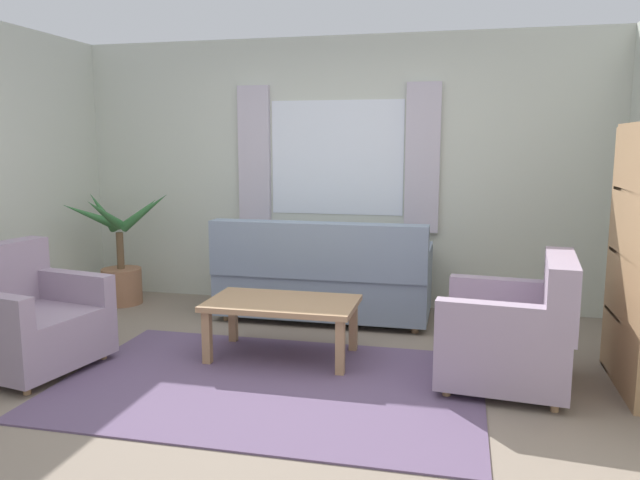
# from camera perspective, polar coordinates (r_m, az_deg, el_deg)

# --- Properties ---
(ground_plane) EXTENTS (6.24, 6.24, 0.00)m
(ground_plane) POSITION_cam_1_polar(r_m,az_deg,el_deg) (4.20, -4.66, -13.28)
(ground_plane) COLOR gray
(wall_back) EXTENTS (5.32, 0.12, 2.60)m
(wall_back) POSITION_cam_1_polar(r_m,az_deg,el_deg) (6.09, 1.65, 6.23)
(wall_back) COLOR beige
(wall_back) RESTS_ON ground_plane
(window_with_curtains) EXTENTS (1.98, 0.07, 1.40)m
(window_with_curtains) POSITION_cam_1_polar(r_m,az_deg,el_deg) (6.00, 1.50, 7.62)
(window_with_curtains) COLOR white
(area_rug) EXTENTS (2.77, 1.81, 0.01)m
(area_rug) POSITION_cam_1_polar(r_m,az_deg,el_deg) (4.20, -4.66, -13.20)
(area_rug) COLOR #604C6B
(area_rug) RESTS_ON ground_plane
(couch) EXTENTS (1.90, 0.82, 0.92)m
(couch) POSITION_cam_1_polar(r_m,az_deg,el_deg) (5.58, 0.30, -3.69)
(couch) COLOR gray
(couch) RESTS_ON ground_plane
(armchair_left) EXTENTS (0.96, 0.98, 0.88)m
(armchair_left) POSITION_cam_1_polar(r_m,az_deg,el_deg) (4.85, -25.76, -6.70)
(armchair_left) COLOR #998499
(armchair_left) RESTS_ON ground_plane
(armchair_right) EXTENTS (0.90, 0.92, 0.88)m
(armchair_right) POSITION_cam_1_polar(r_m,az_deg,el_deg) (4.27, 17.56, -8.27)
(armchair_right) COLOR #998499
(armchair_right) RESTS_ON ground_plane
(coffee_table) EXTENTS (1.10, 0.64, 0.44)m
(coffee_table) POSITION_cam_1_polar(r_m,az_deg,el_deg) (4.58, -3.53, -6.32)
(coffee_table) COLOR #A87F56
(coffee_table) RESTS_ON ground_plane
(potted_plant) EXTENTS (1.13, 1.07, 1.16)m
(potted_plant) POSITION_cam_1_polar(r_m,az_deg,el_deg) (6.40, -18.05, -1.84)
(potted_plant) COLOR #9E6B4C
(potted_plant) RESTS_ON ground_plane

